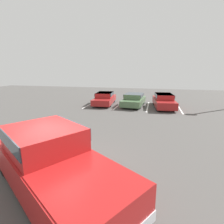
# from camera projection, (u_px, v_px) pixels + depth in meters

# --- Properties ---
(ground_plane) EXTENTS (60.00, 60.00, 0.00)m
(ground_plane) POSITION_uv_depth(u_px,v_px,m) (56.00, 171.00, 6.18)
(ground_plane) COLOR #4C4947
(stall_stripe_a) EXTENTS (0.12, 4.95, 0.01)m
(stall_stripe_a) POSITION_uv_depth(u_px,v_px,m) (91.00, 104.00, 18.61)
(stall_stripe_a) COLOR white
(stall_stripe_a) RESTS_ON ground_plane
(stall_stripe_b) EXTENTS (0.12, 4.95, 0.01)m
(stall_stripe_b) POSITION_uv_depth(u_px,v_px,m) (118.00, 105.00, 17.92)
(stall_stripe_b) COLOR white
(stall_stripe_b) RESTS_ON ground_plane
(stall_stripe_c) EXTENTS (0.12, 4.95, 0.01)m
(stall_stripe_c) POSITION_uv_depth(u_px,v_px,m) (148.00, 107.00, 17.23)
(stall_stripe_c) COLOR white
(stall_stripe_c) RESTS_ON ground_plane
(stall_stripe_d) EXTENTS (0.12, 4.95, 0.01)m
(stall_stripe_d) POSITION_uv_depth(u_px,v_px,m) (179.00, 108.00, 16.54)
(stall_stripe_d) COLOR white
(stall_stripe_d) RESTS_ON ground_plane
(pickup_truck) EXTENTS (6.09, 4.93, 1.86)m
(pickup_truck) POSITION_uv_depth(u_px,v_px,m) (50.00, 160.00, 5.13)
(pickup_truck) COLOR #A51919
(pickup_truck) RESTS_ON ground_plane
(parked_sedan_a) EXTENTS (2.17, 4.66, 1.23)m
(parked_sedan_a) POSITION_uv_depth(u_px,v_px,m) (105.00, 98.00, 18.29)
(parked_sedan_a) COLOR maroon
(parked_sedan_a) RESTS_ON ground_plane
(parked_sedan_b) EXTENTS (2.13, 4.40, 1.22)m
(parked_sedan_b) POSITION_uv_depth(u_px,v_px,m) (134.00, 99.00, 17.51)
(parked_sedan_b) COLOR #4C6B47
(parked_sedan_b) RESTS_ON ground_plane
(parked_sedan_c) EXTENTS (2.19, 4.77, 1.30)m
(parked_sedan_c) POSITION_uv_depth(u_px,v_px,m) (164.00, 100.00, 16.73)
(parked_sedan_c) COLOR maroon
(parked_sedan_c) RESTS_ON ground_plane
(traffic_cone) EXTENTS (0.37, 0.37, 0.67)m
(traffic_cone) POSITION_uv_depth(u_px,v_px,m) (9.00, 132.00, 9.21)
(traffic_cone) COLOR black
(traffic_cone) RESTS_ON ground_plane
(wheel_stop_curb) EXTENTS (1.80, 0.20, 0.14)m
(wheel_stop_curb) POSITION_uv_depth(u_px,v_px,m) (133.00, 100.00, 20.54)
(wheel_stop_curb) COLOR #B7B2A8
(wheel_stop_curb) RESTS_ON ground_plane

